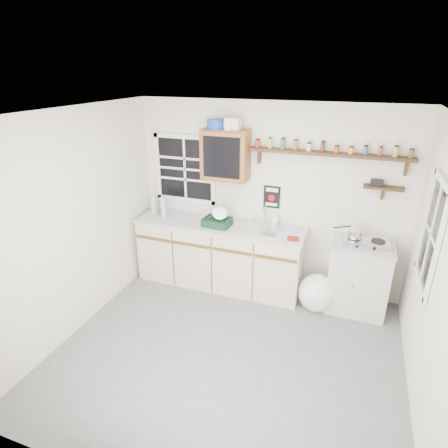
% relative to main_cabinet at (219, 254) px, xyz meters
% --- Properties ---
extents(room, '(3.64, 3.24, 2.54)m').
position_rel_main_cabinet_xyz_m(room, '(0.58, -1.30, 0.79)').
color(room, '#58585A').
rests_on(room, ground).
extents(main_cabinet, '(2.31, 0.63, 0.92)m').
position_rel_main_cabinet_xyz_m(main_cabinet, '(0.00, 0.00, 0.00)').
color(main_cabinet, beige).
rests_on(main_cabinet, floor).
extents(right_cabinet, '(0.73, 0.57, 0.91)m').
position_rel_main_cabinet_xyz_m(right_cabinet, '(1.83, 0.03, -0.01)').
color(right_cabinet, beige).
rests_on(right_cabinet, floor).
extents(sink, '(0.52, 0.44, 0.29)m').
position_rel_main_cabinet_xyz_m(sink, '(0.54, 0.01, 0.47)').
color(sink, silver).
rests_on(sink, main_cabinet).
extents(upper_cabinet, '(0.60, 0.32, 0.65)m').
position_rel_main_cabinet_xyz_m(upper_cabinet, '(0.03, 0.14, 1.36)').
color(upper_cabinet, brown).
rests_on(upper_cabinet, wall_back).
extents(upper_cabinet_clutter, '(0.44, 0.24, 0.14)m').
position_rel_main_cabinet_xyz_m(upper_cabinet_clutter, '(0.00, 0.14, 1.75)').
color(upper_cabinet_clutter, '#1B34B0').
rests_on(upper_cabinet_clutter, upper_cabinet).
extents(spice_shelf, '(1.91, 0.18, 0.34)m').
position_rel_main_cabinet_xyz_m(spice_shelf, '(1.30, 0.21, 1.47)').
color(spice_shelf, black).
rests_on(spice_shelf, wall_back).
extents(secondary_shelf, '(0.45, 0.16, 0.24)m').
position_rel_main_cabinet_xyz_m(secondary_shelf, '(1.94, 0.22, 1.12)').
color(secondary_shelf, black).
rests_on(secondary_shelf, wall_back).
extents(warning_sign, '(0.22, 0.02, 0.30)m').
position_rel_main_cabinet_xyz_m(warning_sign, '(0.63, 0.29, 0.82)').
color(warning_sign, black).
rests_on(warning_sign, wall_back).
extents(window_back, '(0.93, 0.03, 0.98)m').
position_rel_main_cabinet_xyz_m(window_back, '(-0.62, 0.29, 1.09)').
color(window_back, black).
rests_on(window_back, wall_back).
extents(window_right, '(0.03, 0.78, 1.08)m').
position_rel_main_cabinet_xyz_m(window_right, '(2.37, -0.75, 0.99)').
color(window_right, black).
rests_on(window_right, wall_back).
extents(water_bottles, '(0.26, 0.15, 0.29)m').
position_rel_main_cabinet_xyz_m(water_bottles, '(-0.91, 0.02, 0.58)').
color(water_bottles, '#A2B4BD').
rests_on(water_bottles, main_cabinet).
extents(dish_rack, '(0.37, 0.29, 0.27)m').
position_rel_main_cabinet_xyz_m(dish_rack, '(0.01, -0.08, 0.54)').
color(dish_rack, black).
rests_on(dish_rack, main_cabinet).
extents(soap_bottle, '(0.09, 0.09, 0.18)m').
position_rel_main_cabinet_xyz_m(soap_bottle, '(0.71, 0.22, 0.55)').
color(soap_bottle, silver).
rests_on(soap_bottle, main_cabinet).
extents(rag, '(0.15, 0.13, 0.02)m').
position_rel_main_cabinet_xyz_m(rag, '(1.02, -0.16, 0.47)').
color(rag, maroon).
rests_on(rag, main_cabinet).
extents(hotplate, '(0.55, 0.33, 0.08)m').
position_rel_main_cabinet_xyz_m(hotplate, '(1.86, 0.01, 0.48)').
color(hotplate, silver).
rests_on(hotplate, right_cabinet).
extents(saucepan, '(0.35, 0.29, 0.17)m').
position_rel_main_cabinet_xyz_m(saucepan, '(1.72, 0.01, 0.57)').
color(saucepan, silver).
rests_on(saucepan, hotplate).
extents(trash_bag, '(0.45, 0.41, 0.52)m').
position_rel_main_cabinet_xyz_m(trash_bag, '(1.38, -0.14, -0.24)').
color(trash_bag, white).
rests_on(trash_bag, floor).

